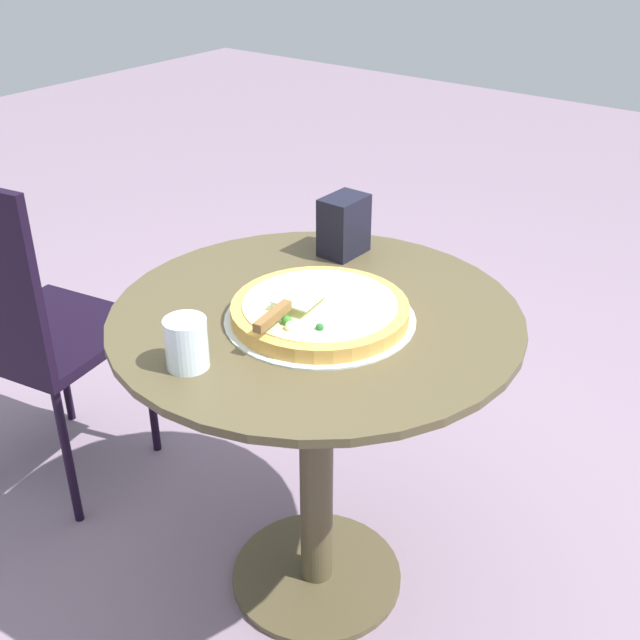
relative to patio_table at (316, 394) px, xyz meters
name	(u,v)px	position (x,y,z in m)	size (l,w,h in m)	color
ground_plane	(317,577)	(0.00, 0.00, -0.55)	(10.00, 10.00, 0.00)	slate
patio_table	(316,394)	(0.00, 0.00, 0.00)	(0.84, 0.84, 0.75)	#4D442C
pizza_on_tray	(320,311)	(0.02, 0.02, 0.22)	(0.38, 0.38, 0.05)	silver
pizza_server	(286,307)	(0.10, 0.01, 0.26)	(0.21, 0.09, 0.02)	silver
drinking_cup	(186,343)	(0.30, -0.06, 0.25)	(0.08, 0.08, 0.10)	silver
napkin_dispenser	(344,226)	(-0.27, -0.12, 0.27)	(0.11, 0.08, 0.14)	black
patio_chair_near	(22,318)	(0.17, -0.82, -0.01)	(0.47, 0.47, 0.94)	black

